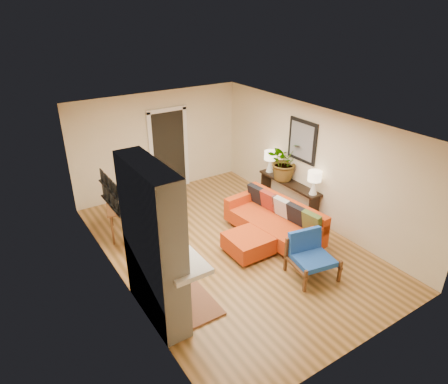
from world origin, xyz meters
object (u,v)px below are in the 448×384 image
at_px(blue_chair, 310,253).
at_px(lamp_near, 314,180).
at_px(console_table, 289,187).
at_px(houseplant, 284,161).
at_px(sofa, 276,220).
at_px(ottoman, 248,243).
at_px(dining_table, 126,209).
at_px(lamp_far, 270,159).

height_order(blue_chair, lamp_near, lamp_near).
relative_size(console_table, lamp_near, 3.43).
bearing_deg(console_table, houseplant, 92.77).
bearing_deg(sofa, ottoman, -166.02).
distance_m(blue_chair, dining_table, 3.91).
distance_m(ottoman, console_table, 2.18).
distance_m(console_table, lamp_far, 0.88).
relative_size(dining_table, lamp_far, 3.06).
relative_size(blue_chair, lamp_far, 1.66).
relative_size(dining_table, console_table, 0.89).
xyz_separation_m(lamp_near, lamp_far, (0.00, 1.52, 0.00)).
bearing_deg(lamp_far, console_table, -90.00).
bearing_deg(console_table, ottoman, -152.59).
bearing_deg(lamp_far, sofa, -123.81).
xyz_separation_m(ottoman, lamp_far, (1.91, 1.73, 0.83)).
relative_size(sofa, lamp_near, 4.19).
bearing_deg(console_table, blue_chair, -122.47).
relative_size(ottoman, lamp_far, 1.50).
bearing_deg(blue_chair, lamp_far, 64.78).
xyz_separation_m(sofa, lamp_near, (1.01, -0.01, 0.68)).
bearing_deg(houseplant, console_table, -87.23).
bearing_deg(blue_chair, dining_table, 125.62).
bearing_deg(blue_chair, houseplant, 60.09).
distance_m(sofa, lamp_far, 1.94).
bearing_deg(sofa, blue_chair, -103.94).
distance_m(console_table, houseplant, 0.65).
bearing_deg(lamp_far, lamp_near, -90.00).
distance_m(blue_chair, houseplant, 2.78).
xyz_separation_m(dining_table, houseplant, (3.61, -0.86, 0.62)).
height_order(ottoman, dining_table, dining_table).
height_order(blue_chair, dining_table, dining_table).
distance_m(lamp_near, houseplant, 0.99).
relative_size(blue_chair, houseplant, 0.96).
height_order(sofa, ottoman, sofa).
distance_m(dining_table, lamp_far, 3.67).
bearing_deg(houseplant, ottoman, -147.79).
bearing_deg(lamp_near, houseplant, 90.58).
distance_m(blue_chair, lamp_near, 1.99).
bearing_deg(console_table, sofa, -142.76).
relative_size(blue_chair, dining_table, 0.54).
bearing_deg(dining_table, blue_chair, -54.38).
height_order(blue_chair, houseplant, houseplant).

